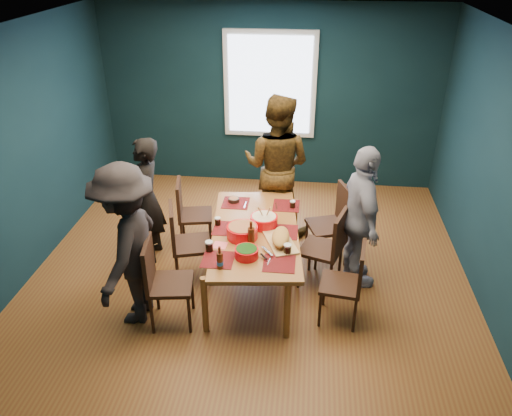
{
  "coord_description": "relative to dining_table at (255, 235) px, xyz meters",
  "views": [
    {
      "loc": [
        0.6,
        -4.74,
        3.46
      ],
      "look_at": [
        0.1,
        -0.23,
        0.98
      ],
      "focal_mm": 35.0,
      "sensor_mm": 36.0,
      "label": 1
    }
  ],
  "objects": [
    {
      "name": "room",
      "position": [
        -0.09,
        0.47,
        0.75
      ],
      "size": [
        5.01,
        5.01,
        2.71
      ],
      "color": "brown",
      "rests_on": "ground"
    },
    {
      "name": "dining_table",
      "position": [
        0.0,
        0.0,
        0.0
      ],
      "size": [
        1.1,
        1.9,
        0.69
      ],
      "rotation": [
        0.0,
        0.0,
        0.11
      ],
      "color": "brown",
      "rests_on": "floor"
    },
    {
      "name": "chair_left_far",
      "position": [
        -0.9,
        0.68,
        -0.11
      ],
      "size": [
        0.47,
        0.47,
        0.89
      ],
      "rotation": [
        0.0,
        0.0,
        0.19
      ],
      "color": "#331C11",
      "rests_on": "floor"
    },
    {
      "name": "chair_left_mid",
      "position": [
        -0.8,
        -0.02,
        -0.08
      ],
      "size": [
        0.52,
        0.52,
        0.93
      ],
      "rotation": [
        0.0,
        0.0,
        0.28
      ],
      "color": "#331C11",
      "rests_on": "floor"
    },
    {
      "name": "chair_left_near",
      "position": [
        -0.84,
        -0.74,
        -0.08
      ],
      "size": [
        0.48,
        0.48,
        0.94
      ],
      "rotation": [
        0.0,
        0.0,
        0.14
      ],
      "color": "#331C11",
      "rests_on": "floor"
    },
    {
      "name": "chair_right_far",
      "position": [
        0.87,
        0.59,
        -0.07
      ],
      "size": [
        0.54,
        0.54,
        0.95
      ],
      "rotation": [
        0.0,
        0.0,
        0.33
      ],
      "color": "#331C11",
      "rests_on": "floor"
    },
    {
      "name": "chair_right_mid",
      "position": [
        0.8,
        0.05,
        -0.08
      ],
      "size": [
        0.53,
        0.53,
        0.93
      ],
      "rotation": [
        0.0,
        0.0,
        -0.32
      ],
      "color": "#331C11",
      "rests_on": "floor"
    },
    {
      "name": "chair_right_near",
      "position": [
        0.99,
        -0.51,
        -0.11
      ],
      "size": [
        0.45,
        0.45,
        0.88
      ],
      "rotation": [
        0.0,
        0.0,
        -0.14
      ],
      "color": "#331C11",
      "rests_on": "floor"
    },
    {
      "name": "person_far_left",
      "position": [
        -1.3,
        0.38,
        0.14
      ],
      "size": [
        0.41,
        0.59,
        1.53
      ],
      "primitive_type": "imported",
      "rotation": [
        0.0,
        0.0,
        4.79
      ],
      "color": "black",
      "rests_on": "floor"
    },
    {
      "name": "person_back",
      "position": [
        0.14,
        1.21,
        0.29
      ],
      "size": [
        1.04,
        0.9,
        1.83
      ],
      "primitive_type": "imported",
      "rotation": [
        0.0,
        0.0,
        2.88
      ],
      "color": "black",
      "rests_on": "floor"
    },
    {
      "name": "person_right",
      "position": [
        1.11,
        0.16,
        0.19
      ],
      "size": [
        0.59,
        1.02,
        1.63
      ],
      "primitive_type": "imported",
      "rotation": [
        0.0,
        0.0,
        1.79
      ],
      "color": "white",
      "rests_on": "floor"
    },
    {
      "name": "person_near_left",
      "position": [
        -1.16,
        -0.68,
        0.22
      ],
      "size": [
        0.68,
        1.12,
        1.69
      ],
      "primitive_type": "imported",
      "rotation": [
        0.0,
        0.0,
        4.67
      ],
      "color": "black",
      "rests_on": "floor"
    },
    {
      "name": "bowl_salad",
      "position": [
        -0.12,
        -0.15,
        0.14
      ],
      "size": [
        0.33,
        0.33,
        0.14
      ],
      "color": "red",
      "rests_on": "dining_table"
    },
    {
      "name": "bowl_dumpling",
      "position": [
        0.08,
        0.11,
        0.13
      ],
      "size": [
        0.3,
        0.3,
        0.28
      ],
      "color": "red",
      "rests_on": "dining_table"
    },
    {
      "name": "bowl_herbs",
      "position": [
        -0.03,
        -0.51,
        0.12
      ],
      "size": [
        0.24,
        0.24,
        0.1
      ],
      "color": "red",
      "rests_on": "dining_table"
    },
    {
      "name": "cutting_board",
      "position": [
        0.29,
        -0.23,
        0.13
      ],
      "size": [
        0.41,
        0.63,
        0.13
      ],
      "rotation": [
        0.0,
        0.0,
        0.37
      ],
      "color": "tan",
      "rests_on": "dining_table"
    },
    {
      "name": "small_bowl",
      "position": [
        -0.33,
        0.61,
        0.09
      ],
      "size": [
        0.13,
        0.13,
        0.05
      ],
      "color": "black",
      "rests_on": "dining_table"
    },
    {
      "name": "beer_bottle_a",
      "position": [
        -0.25,
        -0.72,
        0.15
      ],
      "size": [
        0.06,
        0.06,
        0.24
      ],
      "color": "#441B0C",
      "rests_on": "dining_table"
    },
    {
      "name": "beer_bottle_b",
      "position": [
        -0.01,
        -0.29,
        0.17
      ],
      "size": [
        0.07,
        0.07,
        0.27
      ],
      "color": "#441B0C",
      "rests_on": "dining_table"
    },
    {
      "name": "cola_glass_a",
      "position": [
        -0.41,
        -0.45,
        0.13
      ],
      "size": [
        0.08,
        0.08,
        0.11
      ],
      "color": "black",
      "rests_on": "dining_table"
    },
    {
      "name": "cola_glass_b",
      "position": [
        0.37,
        -0.41,
        0.13
      ],
      "size": [
        0.08,
        0.08,
        0.11
      ],
      "color": "black",
      "rests_on": "dining_table"
    },
    {
      "name": "cola_glass_c",
      "position": [
        0.37,
        0.55,
        0.11
      ],
      "size": [
        0.06,
        0.06,
        0.09
      ],
      "color": "black",
      "rests_on": "dining_table"
    },
    {
      "name": "cola_glass_d",
      "position": [
        -0.42,
        0.07,
        0.11
      ],
      "size": [
        0.07,
        0.07,
        0.09
      ],
      "color": "black",
      "rests_on": "dining_table"
    },
    {
      "name": "napkin_a",
      "position": [
        0.33,
        0.1,
        0.07
      ],
      "size": [
        0.13,
        0.13,
        0.0
      ],
      "primitive_type": "cube",
      "rotation": [
        0.0,
        0.0,
        0.07
      ],
      "color": "#F2666F",
      "rests_on": "dining_table"
    },
    {
      "name": "napkin_b",
      "position": [
        -0.32,
        -0.34,
        0.07
      ],
      "size": [
        0.15,
        0.15,
        0.0
      ],
      "primitive_type": "cube",
      "rotation": [
        0.0,
        0.0,
        -0.09
      ],
      "color": "#F2666F",
      "rests_on": "dining_table"
    },
    {
      "name": "napkin_c",
      "position": [
        0.33,
        -0.64,
        0.07
      ],
      "size": [
        0.15,
        0.15,
        0.0
      ],
      "primitive_type": "cube",
      "rotation": [
        0.0,
        0.0,
        0.01
      ],
      "color": "#F2666F",
      "rests_on": "dining_table"
    }
  ]
}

